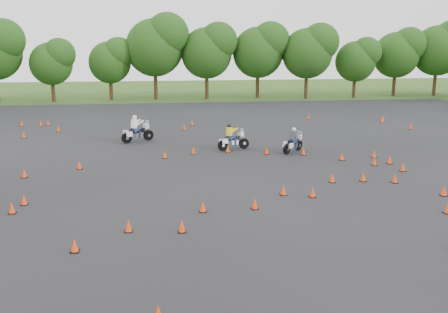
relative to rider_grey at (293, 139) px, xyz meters
name	(u,v)px	position (x,y,z in m)	size (l,w,h in m)	color
ground	(236,204)	(-5.18, -9.79, -0.82)	(140.00, 140.00, 0.00)	#2D5119
asphalt_pad	(219,169)	(-5.18, -3.79, -0.82)	(62.00, 62.00, 0.00)	black
treeline	(196,63)	(-4.12, 25.21, 3.77)	(87.14, 32.44, 10.71)	#1F4313
traffic_cones	(217,167)	(-5.35, -4.11, -0.59)	(36.76, 33.14, 0.45)	#F73F0A
rider_grey	(293,139)	(0.00, 0.00, 0.00)	(2.11, 0.65, 1.63)	#3C3F43
rider_yellow	(234,137)	(-3.60, 1.15, 0.04)	(2.23, 0.68, 1.72)	yellow
rider_white	(137,128)	(-9.93, 4.74, 0.13)	(2.45, 0.75, 1.89)	white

